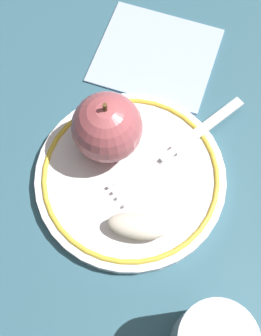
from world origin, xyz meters
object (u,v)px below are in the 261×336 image
at_px(napkin_folded, 156,54).
at_px(plate, 131,177).
at_px(apple_slice_front, 137,226).
at_px(apple_red_whole, 107,127).
at_px(fork, 184,143).

bearing_deg(napkin_folded, plate, 74.32).
relative_size(plate, apple_slice_front, 3.46).
relative_size(apple_red_whole, napkin_folded, 0.59).
bearing_deg(apple_red_whole, napkin_folded, -118.60).
xyz_separation_m(apple_red_whole, apple_slice_front, (-0.02, 0.10, -0.03)).
distance_m(fork, napkin_folded, 0.14).
xyz_separation_m(fork, napkin_folded, (0.02, -0.14, -0.01)).
height_order(plate, napkin_folded, plate).
xyz_separation_m(apple_slice_front, fork, (-0.06, -0.10, -0.01)).
bearing_deg(plate, fork, -152.88).
bearing_deg(napkin_folded, fork, 97.17).
xyz_separation_m(apple_slice_front, napkin_folded, (-0.05, -0.23, -0.02)).
distance_m(plate, fork, 0.07).
relative_size(apple_slice_front, fork, 0.37).
bearing_deg(napkin_folded, apple_slice_front, 78.73).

